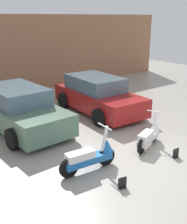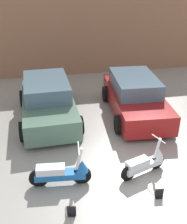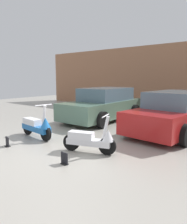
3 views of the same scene
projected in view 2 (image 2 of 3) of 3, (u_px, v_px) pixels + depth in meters
ground_plane at (129, 192)px, 6.78m from camera, size 28.00×28.00×0.00m
wall_back at (76, 37)px, 13.49m from camera, size 19.60×0.12×3.68m
scooter_front_left at (63, 172)px, 6.87m from camera, size 1.53×0.55×1.07m
scooter_front_right at (145, 162)px, 7.26m from camera, size 1.33×0.69×0.96m
car_rear_left at (48, 101)px, 9.86m from camera, size 2.07×4.15×1.39m
car_rear_center at (135, 97)px, 10.20m from camera, size 2.17×4.16×1.38m
placard_near_left_scooter at (71, 211)px, 6.10m from camera, size 0.20×0.15×0.26m
placard_near_right_scooter at (159, 194)px, 6.58m from camera, size 0.20×0.13×0.26m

